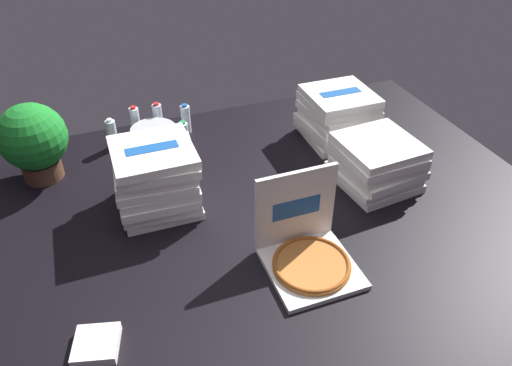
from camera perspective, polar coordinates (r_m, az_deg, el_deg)
ground_plane at (r=2.56m, az=0.17°, el=-4.09°), size 3.20×2.40×0.02m
open_pizza_box at (r=2.27m, az=6.02°, el=-7.77°), size 0.40×0.41×0.42m
pizza_stack_center_far at (r=2.78m, az=13.98°, el=2.25°), size 0.46×0.45×0.28m
pizza_stack_left_near at (r=3.15m, az=9.56°, el=7.78°), size 0.45×0.45×0.33m
pizza_stack_left_far at (r=2.55m, az=-11.66°, el=0.55°), size 0.44×0.45×0.38m
ice_bucket at (r=3.15m, az=-11.84°, el=5.29°), size 0.28×0.28×0.13m
water_bottle_0 at (r=3.28m, az=-13.99°, el=7.05°), size 0.06×0.06×0.20m
water_bottle_1 at (r=3.05m, az=-8.47°, el=5.39°), size 0.06×0.06×0.20m
water_bottle_2 at (r=3.25m, az=-8.24°, el=7.45°), size 0.06×0.06×0.20m
water_bottle_3 at (r=3.17m, az=-16.53°, el=5.52°), size 0.06×0.06×0.20m
water_bottle_4 at (r=3.29m, az=-11.44°, el=7.54°), size 0.06×0.06×0.20m
potted_plant at (r=2.96m, az=-24.68°, el=4.63°), size 0.37×0.37×0.46m
napkin_pile at (r=2.09m, az=-18.23°, el=-17.58°), size 0.21×0.21×0.04m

